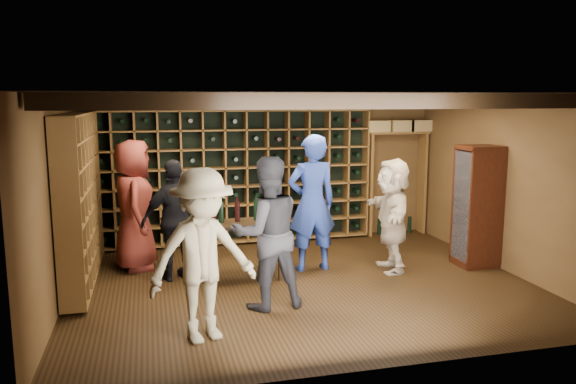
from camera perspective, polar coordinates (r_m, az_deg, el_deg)
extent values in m
plane|color=black|center=(7.62, 1.43, -9.26)|extent=(6.00, 6.00, 0.00)
plane|color=brown|center=(9.72, -2.46, 2.38)|extent=(6.00, 0.00, 6.00)
plane|color=brown|center=(5.00, 9.14, -4.48)|extent=(6.00, 0.00, 6.00)
plane|color=brown|center=(7.14, -22.43, -0.90)|extent=(0.00, 5.00, 5.00)
plane|color=brown|center=(8.61, 21.10, 0.83)|extent=(0.00, 5.00, 5.00)
plane|color=black|center=(7.22, 1.51, 9.89)|extent=(6.00, 6.00, 0.00)
cube|color=black|center=(5.69, 5.86, 9.17)|extent=(5.90, 0.18, 0.16)
cube|color=black|center=(6.74, 2.66, 9.24)|extent=(5.90, 0.18, 0.16)
cube|color=black|center=(7.80, 0.32, 9.27)|extent=(5.90, 0.18, 0.16)
cube|color=black|center=(8.87, -1.46, 9.29)|extent=(5.90, 0.18, 0.16)
cylinder|color=black|center=(7.00, -8.13, 8.91)|extent=(0.10, 0.10, 0.10)
cylinder|color=black|center=(7.69, 2.89, 9.03)|extent=(0.10, 0.10, 0.10)
cylinder|color=black|center=(7.44, 12.72, 8.81)|extent=(0.10, 0.10, 0.10)
cylinder|color=black|center=(8.34, -2.06, 9.07)|extent=(0.10, 0.10, 0.10)
cube|color=brown|center=(9.48, -5.36, 1.56)|extent=(4.65, 0.30, 2.20)
cube|color=black|center=(9.48, -5.36, 1.56)|extent=(4.56, 0.02, 2.16)
cube|color=brown|center=(7.94, -20.32, -0.52)|extent=(0.30, 2.65, 2.20)
cube|color=black|center=(7.94, -20.32, -0.52)|extent=(0.29, 0.02, 2.16)
cube|color=brown|center=(10.25, 11.06, 5.95)|extent=(1.15, 0.32, 0.04)
cube|color=brown|center=(10.57, 13.46, 0.95)|extent=(0.05, 0.28, 1.85)
cube|color=brown|center=(10.14, 8.23, 0.76)|extent=(0.05, 0.28, 1.85)
cube|color=tan|center=(10.08, 9.01, 6.63)|extent=(0.40, 0.30, 0.20)
cube|color=tan|center=(10.27, 11.33, 6.61)|extent=(0.40, 0.30, 0.20)
cube|color=tan|center=(10.42, 13.09, 6.59)|extent=(0.40, 0.30, 0.20)
cube|color=#34130A|center=(8.86, 18.41, -6.73)|extent=(0.55, 0.50, 0.10)
cube|color=#34130A|center=(8.67, 18.70, -1.32)|extent=(0.55, 0.50, 1.70)
cube|color=white|center=(8.53, 17.23, -1.41)|extent=(0.01, 0.46, 1.60)
cube|color=#34130A|center=(8.67, 18.70, -1.32)|extent=(0.50, 0.44, 0.02)
sphere|color=#59260C|center=(8.64, 18.62, -0.67)|extent=(0.18, 0.18, 0.18)
imported|color=navy|center=(8.00, 2.44, -1.12)|extent=(0.74, 0.51, 1.96)
imported|color=black|center=(6.56, -2.16, -4.20)|extent=(0.95, 0.78, 1.79)
imported|color=maroon|center=(8.33, -15.37, -1.30)|extent=(0.64, 0.94, 1.88)
imported|color=black|center=(7.74, -11.28, -2.81)|extent=(1.04, 0.67, 1.65)
imported|color=#7F7458|center=(5.73, -8.66, -6.42)|extent=(1.29, 0.98, 1.77)
imported|color=#BFAA8C|center=(8.14, 10.56, -2.30)|extent=(0.74, 1.56, 1.62)
cube|color=black|center=(7.62, -4.75, -3.21)|extent=(1.10, 0.61, 0.04)
cube|color=black|center=(7.41, -7.99, -6.81)|extent=(0.06, 0.06, 0.76)
cube|color=black|center=(7.64, -0.75, -6.23)|extent=(0.06, 0.06, 0.76)
cube|color=black|center=(7.83, -8.58, -5.94)|extent=(0.06, 0.06, 0.76)
cube|color=black|center=(8.04, -1.70, -5.42)|extent=(0.06, 0.06, 0.76)
cylinder|color=black|center=(7.57, -6.80, -2.07)|extent=(0.07, 0.07, 0.28)
cylinder|color=black|center=(7.62, -5.17, -1.97)|extent=(0.07, 0.07, 0.28)
cylinder|color=black|center=(7.68, -3.24, -1.85)|extent=(0.07, 0.07, 0.28)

